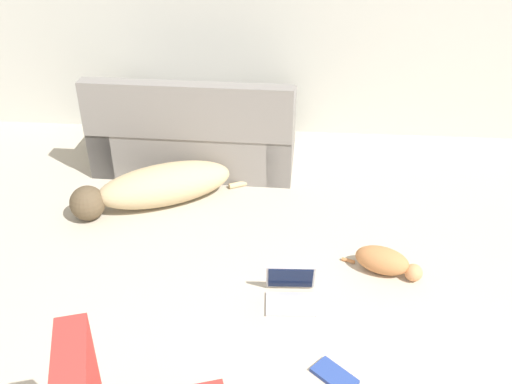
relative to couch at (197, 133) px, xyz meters
The scene contains 5 objects.
couch is the anchor object (origin of this frame).
dog 0.76m from the couch, 105.51° to the right, with size 1.42×0.85×0.32m.
cat 2.06m from the couch, 44.25° to the right, with size 0.52×0.30×0.18m.
laptop_open 1.94m from the couch, 63.51° to the right, with size 0.31×0.28×0.22m.
book_blue 2.60m from the couch, 64.57° to the right, with size 0.26×0.25×0.02m.
Camera 1 is at (-0.16, -1.07, 2.41)m, focal length 40.00 mm.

